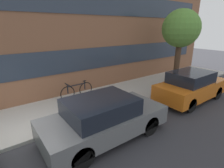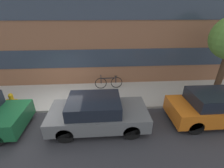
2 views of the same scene
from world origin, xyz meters
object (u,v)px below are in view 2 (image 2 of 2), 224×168
fire_hydrant (12,100)px  bicycle (109,82)px  parked_car_grey (98,113)px  parked_car_orange (214,107)px

fire_hydrant → bicycle: 5.09m
parked_car_grey → fire_hydrant: 4.52m
fire_hydrant → parked_car_grey: bearing=-20.4°
parked_car_orange → bicycle: 5.41m
parked_car_grey → parked_car_orange: (4.97, 0.00, 0.03)m
parked_car_orange → bicycle: parked_car_orange is taller
parked_car_orange → bicycle: (-4.37, 3.18, -0.19)m
parked_car_orange → fire_hydrant: bearing=170.3°
parked_car_orange → fire_hydrant: 9.34m
parked_car_grey → parked_car_orange: 4.97m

